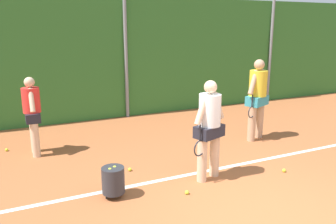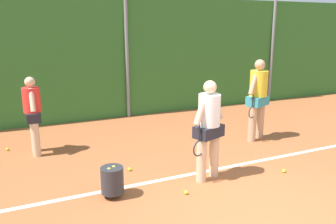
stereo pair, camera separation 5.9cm
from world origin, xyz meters
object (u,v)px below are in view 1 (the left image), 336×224
at_px(tennis_ball_3, 187,192).
at_px(tennis_ball_0, 284,170).
at_px(ball_hopper, 113,180).
at_px(tennis_ball_1, 7,150).
at_px(player_midcourt, 257,95).
at_px(player_foreground_near, 209,125).
at_px(player_backcourt_far, 32,112).
at_px(tennis_ball_4, 130,169).

bearing_deg(tennis_ball_3, tennis_ball_0, 0.23).
height_order(ball_hopper, tennis_ball_0, ball_hopper).
relative_size(ball_hopper, tennis_ball_1, 7.78).
distance_m(player_midcourt, ball_hopper, 4.20).
bearing_deg(tennis_ball_3, ball_hopper, 159.34).
distance_m(player_foreground_near, tennis_ball_0, 1.75).
height_order(player_backcourt_far, ball_hopper, player_backcourt_far).
distance_m(tennis_ball_3, tennis_ball_4, 1.37).
xyz_separation_m(tennis_ball_1, tennis_ball_4, (2.09, -2.12, 0.00)).
height_order(player_backcourt_far, tennis_ball_1, player_backcourt_far).
bearing_deg(tennis_ball_3, player_backcourt_far, 125.03).
relative_size(tennis_ball_1, tennis_ball_4, 1.00).
relative_size(player_midcourt, player_backcourt_far, 1.16).
bearing_deg(tennis_ball_1, player_foreground_near, -42.58).
relative_size(player_foreground_near, player_midcourt, 0.93).
xyz_separation_m(player_midcourt, tennis_ball_1, (-5.42, 1.58, -1.03)).
bearing_deg(tennis_ball_1, player_backcourt_far, -37.88).
bearing_deg(tennis_ball_4, player_foreground_near, -36.65).
xyz_separation_m(player_foreground_near, player_backcourt_far, (-2.68, 2.55, -0.06)).
bearing_deg(player_foreground_near, ball_hopper, -19.84).
bearing_deg(tennis_ball_0, tennis_ball_1, 144.19).
distance_m(ball_hopper, tennis_ball_3, 1.20).
bearing_deg(player_backcourt_far, player_midcourt, 76.58).
distance_m(player_foreground_near, tennis_ball_4, 1.74).
relative_size(player_backcourt_far, tennis_ball_4, 24.89).
distance_m(player_midcourt, tennis_ball_1, 5.74).
relative_size(player_backcourt_far, tennis_ball_1, 24.89).
xyz_separation_m(player_backcourt_far, tennis_ball_4, (1.52, -1.68, -0.89)).
bearing_deg(player_backcourt_far, tennis_ball_0, 54.30).
distance_m(player_backcourt_far, tennis_ball_3, 3.69).
bearing_deg(player_foreground_near, player_backcourt_far, -62.56).
xyz_separation_m(ball_hopper, tennis_ball_3, (1.09, -0.41, -0.26)).
bearing_deg(tennis_ball_4, ball_hopper, -123.20).
xyz_separation_m(tennis_ball_1, tennis_ball_3, (2.63, -3.38, 0.00)).
height_order(player_foreground_near, player_backcourt_far, player_foreground_near).
bearing_deg(ball_hopper, player_backcourt_far, 110.90).
height_order(tennis_ball_1, tennis_ball_4, same).
height_order(player_midcourt, tennis_ball_0, player_midcourt).
bearing_deg(player_foreground_near, player_midcourt, -166.03).
relative_size(player_foreground_near, tennis_ball_3, 26.66).
distance_m(ball_hopper, tennis_ball_1, 3.35).
height_order(player_foreground_near, player_midcourt, player_midcourt).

